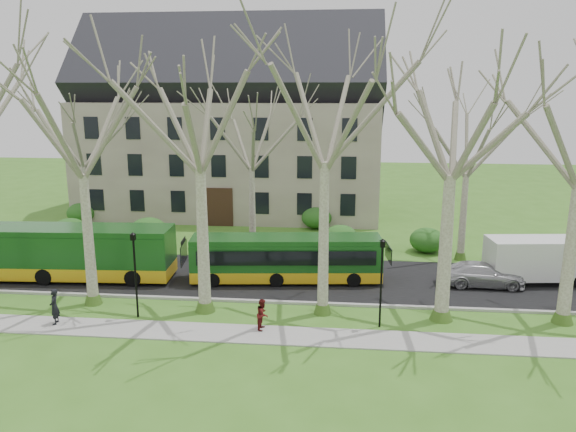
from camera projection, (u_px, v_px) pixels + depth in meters
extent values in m
plane|color=#3B6D1F|center=(259.00, 314.00, 28.54)|extent=(120.00, 120.00, 0.00)
cube|color=gray|center=(251.00, 334.00, 26.11)|extent=(70.00, 2.00, 0.06)
cube|color=black|center=(273.00, 278.00, 33.87)|extent=(80.00, 8.00, 0.06)
cube|color=#A5A39E|center=(263.00, 301.00, 29.98)|extent=(80.00, 0.25, 0.14)
cube|color=gray|center=(233.00, 157.00, 51.27)|extent=(26.00, 12.00, 10.00)
cylinder|color=black|center=(136.00, 279.00, 27.71)|extent=(0.10, 0.10, 4.00)
cube|color=black|center=(133.00, 237.00, 27.23)|extent=(0.22, 0.22, 0.30)
cylinder|color=black|center=(381.00, 288.00, 26.54)|extent=(0.10, 0.10, 4.00)
cube|color=black|center=(383.00, 244.00, 26.06)|extent=(0.22, 0.22, 0.30)
ellipsoid|color=#17521D|center=(70.00, 229.00, 41.51)|extent=(2.60, 2.60, 2.00)
ellipsoid|color=#17521D|center=(148.00, 231.00, 40.93)|extent=(2.60, 2.60, 2.00)
ellipsoid|color=#17521D|center=(341.00, 236.00, 39.56)|extent=(2.60, 2.60, 2.00)
ellipsoid|color=#17521D|center=(427.00, 238.00, 38.98)|extent=(2.60, 2.60, 2.00)
ellipsoid|color=#17521D|center=(81.00, 211.00, 47.53)|extent=(2.60, 2.60, 2.00)
ellipsoid|color=#17521D|center=(317.00, 216.00, 45.58)|extent=(2.60, 2.60, 2.00)
imported|color=#AEAEB3|center=(483.00, 274.00, 32.26)|extent=(4.73, 1.99, 1.36)
imported|color=black|center=(54.00, 306.00, 27.03)|extent=(0.53, 0.71, 1.76)
imported|color=#501212|center=(263.00, 314.00, 26.47)|extent=(0.65, 0.79, 1.49)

